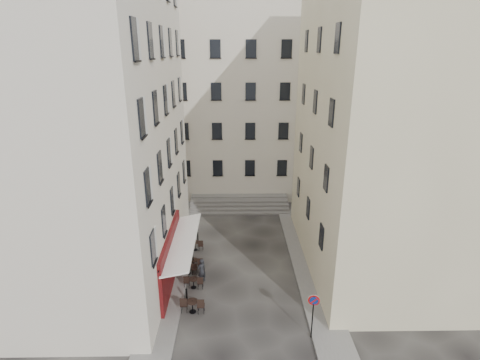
{
  "coord_description": "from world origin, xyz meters",
  "views": [
    {
      "loc": [
        -0.43,
        -19.27,
        14.07
      ],
      "look_at": [
        -0.08,
        4.0,
        5.84
      ],
      "focal_mm": 28.0,
      "sensor_mm": 36.0,
      "label": 1
    }
  ],
  "objects_px": {
    "bistro_table_a": "(193,305)",
    "pedestrian": "(202,270)",
    "no_parking_sign": "(313,308)",
    "bistro_table_b": "(194,282)"
  },
  "relations": [
    {
      "from": "bistro_table_a",
      "to": "pedestrian",
      "type": "xyz_separation_m",
      "value": [
        0.28,
        2.96,
        0.32
      ]
    },
    {
      "from": "bistro_table_a",
      "to": "pedestrian",
      "type": "relative_size",
      "value": 0.84
    },
    {
      "from": "no_parking_sign",
      "to": "bistro_table_a",
      "type": "bearing_deg",
      "value": 171.37
    },
    {
      "from": "bistro_table_a",
      "to": "bistro_table_b",
      "type": "height_order",
      "value": "bistro_table_a"
    },
    {
      "from": "bistro_table_a",
      "to": "bistro_table_b",
      "type": "xyz_separation_m",
      "value": [
        -0.18,
        2.26,
        -0.06
      ]
    },
    {
      "from": "bistro_table_b",
      "to": "no_parking_sign",
      "type": "bearing_deg",
      "value": -33.62
    },
    {
      "from": "bistro_table_a",
      "to": "pedestrian",
      "type": "bearing_deg",
      "value": 84.6
    },
    {
      "from": "no_parking_sign",
      "to": "pedestrian",
      "type": "distance_m",
      "value": 7.88
    },
    {
      "from": "no_parking_sign",
      "to": "bistro_table_b",
      "type": "bearing_deg",
      "value": 155.72
    },
    {
      "from": "bistro_table_b",
      "to": "pedestrian",
      "type": "relative_size",
      "value": 0.75
    }
  ]
}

